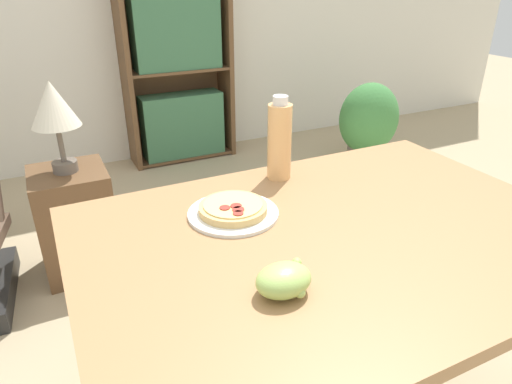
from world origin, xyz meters
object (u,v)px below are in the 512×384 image
object	(u,v)px
grape_bunch	(284,280)
drink_bottle	(279,140)
table_lamp	(54,108)
potted_plant_floor	(368,123)
bookshelf	(178,78)
pizza_on_plate	(233,210)
side_table	(76,221)

from	to	relation	value
grape_bunch	drink_bottle	size ratio (longest dim) A/B	0.45
drink_bottle	table_lamp	bearing A→B (deg)	121.76
potted_plant_floor	table_lamp	bearing A→B (deg)	-166.85
bookshelf	drink_bottle	bearing A→B (deg)	-99.01
pizza_on_plate	bookshelf	world-z (taller)	bookshelf
pizza_on_plate	side_table	world-z (taller)	pizza_on_plate
bookshelf	table_lamp	distance (m)	1.57
side_table	pizza_on_plate	bearing A→B (deg)	-72.34
pizza_on_plate	table_lamp	xyz separation A→B (m)	(-0.35, 1.11, 0.05)
drink_bottle	table_lamp	distance (m)	1.12
drink_bottle	bookshelf	xyz separation A→B (m)	(0.35, 2.19, -0.25)
table_lamp	bookshelf	bearing A→B (deg)	53.14
bookshelf	table_lamp	size ratio (longest dim) A/B	3.35
grape_bunch	potted_plant_floor	xyz separation A→B (m)	(1.86, 1.97, -0.47)
grape_bunch	potted_plant_floor	world-z (taller)	grape_bunch
bookshelf	side_table	xyz separation A→B (m)	(-0.93, -1.25, -0.37)
potted_plant_floor	bookshelf	bearing A→B (deg)	149.15
table_lamp	potted_plant_floor	bearing A→B (deg)	13.15
pizza_on_plate	table_lamp	bearing A→B (deg)	107.66
side_table	table_lamp	distance (m)	0.56
grape_bunch	side_table	distance (m)	1.59
drink_bottle	table_lamp	world-z (taller)	drink_bottle
side_table	bookshelf	bearing A→B (deg)	53.14
drink_bottle	bookshelf	world-z (taller)	bookshelf
bookshelf	table_lamp	xyz separation A→B (m)	(-0.93, -1.25, 0.19)
grape_bunch	drink_bottle	world-z (taller)	drink_bottle
grape_bunch	bookshelf	xyz separation A→B (m)	(0.62, 2.71, -0.16)
drink_bottle	table_lamp	size ratio (longest dim) A/B	0.63
grape_bunch	drink_bottle	distance (m)	0.59
grape_bunch	table_lamp	distance (m)	1.50
grape_bunch	bookshelf	bearing A→B (deg)	77.10
potted_plant_floor	grape_bunch	bearing A→B (deg)	-133.31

